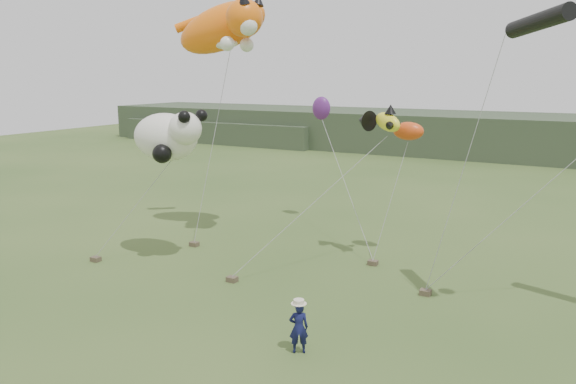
{
  "coord_description": "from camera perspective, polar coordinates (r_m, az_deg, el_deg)",
  "views": [
    {
      "loc": [
        9.3,
        -14.07,
        7.85
      ],
      "look_at": [
        -0.12,
        3.0,
        3.78
      ],
      "focal_mm": 35.0,
      "sensor_mm": 36.0,
      "label": 1
    }
  ],
  "objects": [
    {
      "name": "sandbag_anchors",
      "position": [
        23.46,
        -3.08,
        -7.52
      ],
      "size": [
        13.86,
        5.62,
        0.2
      ],
      "color": "brown",
      "rests_on": "ground"
    },
    {
      "name": "ground",
      "position": [
        18.6,
        -4.27,
        -13.21
      ],
      "size": [
        120.0,
        120.0,
        0.0
      ],
      "primitive_type": "plane",
      "color": "#385123",
      "rests_on": "ground"
    },
    {
      "name": "headland",
      "position": [
        60.34,
        16.95,
        5.64
      ],
      "size": [
        90.0,
        13.0,
        4.0
      ],
      "color": "#2D3D28",
      "rests_on": "ground"
    },
    {
      "name": "cat_kite",
      "position": [
        27.48,
        -6.24,
        16.38
      ],
      "size": [
        5.96,
        3.43,
        3.42
      ],
      "color": "orange",
      "rests_on": "ground"
    },
    {
      "name": "fish_kite",
      "position": [
        23.82,
        9.24,
        7.15
      ],
      "size": [
        2.45,
        1.58,
        1.24
      ],
      "color": "yellow",
      "rests_on": "ground"
    },
    {
      "name": "festival_attendant",
      "position": [
        16.52,
        1.1,
        -13.61
      ],
      "size": [
        0.67,
        0.6,
        1.53
      ],
      "primitive_type": "imported",
      "rotation": [
        0.0,
        0.0,
        3.69
      ],
      "color": "#111441",
      "rests_on": "ground"
    },
    {
      "name": "panda_kite",
      "position": [
        24.1,
        -12.05,
        5.57
      ],
      "size": [
        3.55,
        2.3,
        2.21
      ],
      "color": "white",
      "rests_on": "ground"
    },
    {
      "name": "misc_kites",
      "position": [
        27.25,
        7.26,
        7.45
      ],
      "size": [
        7.05,
        4.42,
        1.61
      ],
      "color": "#DD4714",
      "rests_on": "ground"
    }
  ]
}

